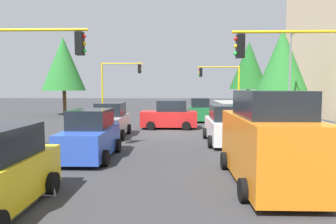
{
  "coord_description": "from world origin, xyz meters",
  "views": [
    {
      "loc": [
        18.48,
        0.72,
        2.86
      ],
      "look_at": [
        -1.5,
        0.14,
        1.2
      ],
      "focal_mm": 31.54,
      "sensor_mm": 36.0,
      "label": 1
    }
  ],
  "objects": [
    {
      "name": "ground_plane",
      "position": [
        0.0,
        0.0,
        0.0
      ],
      "size": [
        120.0,
        120.0,
        0.0
      ],
      "primitive_type": "plane",
      "color": "#353538"
    },
    {
      "name": "tree_roadside_mid",
      "position": [
        -8.0,
        10.0,
        5.23
      ],
      "size": [
        4.35,
        4.35,
        7.96
      ],
      "color": "brown",
      "rests_on": "ground"
    },
    {
      "name": "car_red",
      "position": [
        -2.0,
        0.22,
        0.9
      ],
      "size": [
        1.98,
        3.86,
        1.98
      ],
      "color": "red",
      "rests_on": "ground"
    },
    {
      "name": "car_blue",
      "position": [
        6.77,
        -2.77,
        0.9
      ],
      "size": [
        3.76,
        2.0,
        1.98
      ],
      "color": "blue",
      "rests_on": "ground"
    },
    {
      "name": "car_green",
      "position": [
        -6.76,
        2.68,
        0.9
      ],
      "size": [
        3.81,
        1.99,
        1.98
      ],
      "color": "#1E7238",
      "rests_on": "ground"
    },
    {
      "name": "traffic_signal_far_left",
      "position": [
        -14.0,
        5.63,
        3.73
      ],
      "size": [
        0.36,
        4.59,
        5.23
      ],
      "color": "yellow",
      "rests_on": "ground"
    },
    {
      "name": "car_silver",
      "position": [
        1.55,
        -3.13,
        0.9
      ],
      "size": [
        3.65,
        2.01,
        1.98
      ],
      "color": "#B2B5BA",
      "rests_on": "ground"
    },
    {
      "name": "street_lamp_curbside",
      "position": [
        -3.61,
        9.2,
        4.35
      ],
      "size": [
        2.15,
        0.28,
        7.0
      ],
      "color": "slate",
      "rests_on": "ground"
    },
    {
      "name": "traffic_signal_near_right",
      "position": [
        6.0,
        -5.66,
        3.86
      ],
      "size": [
        0.36,
        4.59,
        5.43
      ],
      "color": "yellow",
      "rests_on": "ground"
    },
    {
      "name": "traffic_signal_far_right",
      "position": [
        -14.0,
        -5.69,
        3.99
      ],
      "size": [
        0.36,
        4.59,
        5.63
      ],
      "color": "yellow",
      "rests_on": "ground"
    },
    {
      "name": "sidewalk_kerb",
      "position": [
        -5.0,
        10.5,
        0.07
      ],
      "size": [
        80.0,
        4.0,
        0.15
      ],
      "primitive_type": "cube",
      "color": "gray",
      "rests_on": "ground"
    },
    {
      "name": "car_white",
      "position": [
        3.35,
        3.27,
        0.9
      ],
      "size": [
        4.19,
        2.08,
        1.98
      ],
      "color": "white",
      "rests_on": "ground"
    },
    {
      "name": "delivery_van_orange",
      "position": [
        9.79,
        3.41,
        1.28
      ],
      "size": [
        4.8,
        2.22,
        2.77
      ],
      "color": "orange",
      "rests_on": "ground"
    },
    {
      "name": "tree_roadside_far",
      "position": [
        -18.0,
        9.5,
        5.52
      ],
      "size": [
        4.59,
        4.59,
        8.4
      ],
      "color": "brown",
      "rests_on": "ground"
    },
    {
      "name": "traffic_signal_near_left",
      "position": [
        6.0,
        5.64,
        3.77
      ],
      "size": [
        0.36,
        4.59,
        5.3
      ],
      "color": "yellow",
      "rests_on": "ground"
    },
    {
      "name": "lane_arrow_near",
      "position": [
        11.51,
        -3.0,
        0.01
      ],
      "size": [
        2.4,
        1.1,
        1.1
      ],
      "color": "silver",
      "rests_on": "ground"
    },
    {
      "name": "tree_opposite_side",
      "position": [
        -12.0,
        -11.0,
        5.29
      ],
      "size": [
        4.4,
        4.4,
        8.06
      ],
      "color": "brown",
      "rests_on": "ground"
    }
  ]
}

